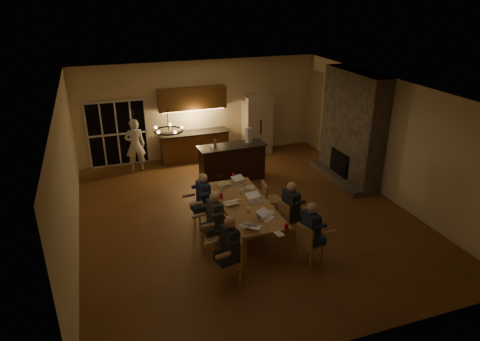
% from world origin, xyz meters
% --- Properties ---
extents(floor, '(9.00, 9.00, 0.00)m').
position_xyz_m(floor, '(0.00, 0.00, 0.00)').
color(floor, brown).
rests_on(floor, ground).
extents(back_wall, '(8.00, 0.04, 3.20)m').
position_xyz_m(back_wall, '(0.00, 4.52, 1.60)').
color(back_wall, beige).
rests_on(back_wall, ground).
extents(left_wall, '(0.04, 9.00, 3.20)m').
position_xyz_m(left_wall, '(-4.02, 0.00, 1.60)').
color(left_wall, beige).
rests_on(left_wall, ground).
extents(right_wall, '(0.04, 9.00, 3.20)m').
position_xyz_m(right_wall, '(4.02, 0.00, 1.60)').
color(right_wall, beige).
rests_on(right_wall, ground).
extents(ceiling, '(8.00, 9.00, 0.04)m').
position_xyz_m(ceiling, '(0.00, 0.00, 3.22)').
color(ceiling, white).
rests_on(ceiling, back_wall).
extents(french_doors, '(1.86, 0.08, 2.10)m').
position_xyz_m(french_doors, '(-2.70, 4.47, 1.05)').
color(french_doors, black).
rests_on(french_doors, ground).
extents(fireplace, '(0.58, 2.50, 3.20)m').
position_xyz_m(fireplace, '(3.70, 1.20, 1.60)').
color(fireplace, '#62564D').
rests_on(fireplace, ground).
extents(kitchenette, '(2.24, 0.68, 2.40)m').
position_xyz_m(kitchenette, '(-0.30, 4.20, 1.20)').
color(kitchenette, brown).
rests_on(kitchenette, ground).
extents(refrigerator, '(0.90, 0.68, 2.00)m').
position_xyz_m(refrigerator, '(1.90, 4.15, 1.00)').
color(refrigerator, beige).
rests_on(refrigerator, ground).
extents(dining_table, '(1.10, 2.73, 0.75)m').
position_xyz_m(dining_table, '(-0.29, -0.74, 0.38)').
color(dining_table, '#B18747').
rests_on(dining_table, ground).
extents(bar_island, '(2.00, 0.73, 1.08)m').
position_xyz_m(bar_island, '(0.36, 2.20, 0.54)').
color(bar_island, black).
rests_on(bar_island, ground).
extents(chair_left_near, '(0.52, 0.52, 0.89)m').
position_xyz_m(chair_left_near, '(-1.15, -2.27, 0.45)').
color(chair_left_near, tan).
rests_on(chair_left_near, ground).
extents(chair_left_mid, '(0.56, 0.56, 0.89)m').
position_xyz_m(chair_left_mid, '(-1.19, -1.32, 0.45)').
color(chair_left_mid, tan).
rests_on(chair_left_mid, ground).
extents(chair_left_far, '(0.49, 0.49, 0.89)m').
position_xyz_m(chair_left_far, '(-1.12, -0.12, 0.45)').
color(chair_left_far, tan).
rests_on(chair_left_far, ground).
extents(chair_right_near, '(0.56, 0.56, 0.89)m').
position_xyz_m(chair_right_near, '(0.60, -2.28, 0.45)').
color(chair_right_near, tan).
rests_on(chair_right_near, ground).
extents(chair_right_mid, '(0.51, 0.51, 0.89)m').
position_xyz_m(chair_right_mid, '(0.64, -1.24, 0.45)').
color(chair_right_mid, tan).
rests_on(chair_right_mid, ground).
extents(chair_right_far, '(0.50, 0.50, 0.89)m').
position_xyz_m(chair_right_far, '(0.62, -0.20, 0.45)').
color(chair_right_far, tan).
rests_on(chair_right_far, ground).
extents(person_left_near, '(0.71, 0.71, 1.38)m').
position_xyz_m(person_left_near, '(-1.17, -2.31, 0.69)').
color(person_left_near, '#272B32').
rests_on(person_left_near, ground).
extents(person_right_near, '(0.62, 0.62, 1.38)m').
position_xyz_m(person_right_near, '(0.57, -2.31, 0.69)').
color(person_right_near, navy).
rests_on(person_right_near, ground).
extents(person_left_mid, '(0.69, 0.69, 1.38)m').
position_xyz_m(person_left_mid, '(-1.14, -1.20, 0.69)').
color(person_left_mid, '#373B41').
rests_on(person_left_mid, ground).
extents(person_right_mid, '(0.69, 0.69, 1.38)m').
position_xyz_m(person_right_mid, '(0.61, -1.28, 0.69)').
color(person_right_mid, '#272B32').
rests_on(person_right_mid, ground).
extents(person_left_far, '(0.67, 0.67, 1.38)m').
position_xyz_m(person_left_far, '(-1.13, -0.18, 0.69)').
color(person_left_far, navy).
rests_on(person_left_far, ground).
extents(standing_person, '(0.62, 0.41, 1.67)m').
position_xyz_m(standing_person, '(-2.25, 3.84, 0.84)').
color(standing_person, white).
rests_on(standing_person, ground).
extents(chandelier, '(0.57, 0.57, 0.03)m').
position_xyz_m(chandelier, '(-1.97, -1.00, 2.75)').
color(chandelier, black).
rests_on(chandelier, ceiling).
extents(laptop_a, '(0.42, 0.42, 0.23)m').
position_xyz_m(laptop_a, '(-0.50, -1.80, 0.86)').
color(laptop_a, silver).
rests_on(laptop_a, dining_table).
extents(laptop_b, '(0.42, 0.41, 0.23)m').
position_xyz_m(laptop_b, '(-0.08, -1.57, 0.86)').
color(laptop_b, silver).
rests_on(laptop_b, dining_table).
extents(laptop_c, '(0.33, 0.30, 0.23)m').
position_xyz_m(laptop_c, '(-0.59, -0.65, 0.86)').
color(laptop_c, silver).
rests_on(laptop_c, dining_table).
extents(laptop_d, '(0.35, 0.32, 0.23)m').
position_xyz_m(laptop_d, '(-0.05, -0.74, 0.86)').
color(laptop_d, silver).
rests_on(laptop_d, dining_table).
extents(laptop_e, '(0.32, 0.28, 0.23)m').
position_xyz_m(laptop_e, '(-0.46, 0.40, 0.86)').
color(laptop_e, silver).
rests_on(laptop_e, dining_table).
extents(laptop_f, '(0.39, 0.36, 0.23)m').
position_xyz_m(laptop_f, '(-0.05, 0.29, 0.86)').
color(laptop_f, silver).
rests_on(laptop_f, dining_table).
extents(mug_front, '(0.08, 0.08, 0.10)m').
position_xyz_m(mug_front, '(-0.37, -1.15, 0.80)').
color(mug_front, silver).
rests_on(mug_front, dining_table).
extents(mug_mid, '(0.08, 0.08, 0.10)m').
position_xyz_m(mug_mid, '(-0.21, -0.23, 0.80)').
color(mug_mid, silver).
rests_on(mug_mid, dining_table).
extents(mug_back, '(0.08, 0.08, 0.10)m').
position_xyz_m(mug_back, '(-0.61, 0.07, 0.80)').
color(mug_back, silver).
rests_on(mug_back, dining_table).
extents(redcup_near, '(0.08, 0.08, 0.12)m').
position_xyz_m(redcup_near, '(0.13, -2.08, 0.81)').
color(redcup_near, '#B40C1E').
rests_on(redcup_near, dining_table).
extents(redcup_mid, '(0.09, 0.09, 0.12)m').
position_xyz_m(redcup_mid, '(-0.74, -0.31, 0.81)').
color(redcup_mid, '#B40C1E').
rests_on(redcup_mid, dining_table).
extents(redcup_far, '(0.08, 0.08, 0.12)m').
position_xyz_m(redcup_far, '(-0.10, 0.68, 0.81)').
color(redcup_far, '#B40C1E').
rests_on(redcup_far, dining_table).
extents(can_silver, '(0.07, 0.07, 0.12)m').
position_xyz_m(can_silver, '(-0.24, -1.44, 0.81)').
color(can_silver, '#B2B2B7').
rests_on(can_silver, dining_table).
extents(can_cola, '(0.06, 0.06, 0.12)m').
position_xyz_m(can_cola, '(-0.49, 0.72, 0.81)').
color(can_cola, '#3F0F0C').
rests_on(can_cola, dining_table).
extents(plate_near, '(0.23, 0.23, 0.02)m').
position_xyz_m(plate_near, '(0.05, -1.35, 0.76)').
color(plate_near, silver).
rests_on(plate_near, dining_table).
extents(plate_left, '(0.28, 0.28, 0.02)m').
position_xyz_m(plate_left, '(-0.62, -1.70, 0.76)').
color(plate_left, silver).
rests_on(plate_left, dining_table).
extents(plate_far, '(0.24, 0.24, 0.02)m').
position_xyz_m(plate_far, '(0.11, 0.00, 0.76)').
color(plate_far, silver).
rests_on(plate_far, dining_table).
extents(notepad, '(0.18, 0.23, 0.01)m').
position_xyz_m(notepad, '(-0.10, -2.23, 0.76)').
color(notepad, white).
rests_on(notepad, dining_table).
extents(bar_bottle, '(0.08, 0.08, 0.24)m').
position_xyz_m(bar_bottle, '(-0.15, 2.19, 1.20)').
color(bar_bottle, '#99999E').
rests_on(bar_bottle, bar_island).
extents(bar_blender, '(0.18, 0.18, 0.45)m').
position_xyz_m(bar_blender, '(0.90, 2.27, 1.31)').
color(bar_blender, silver).
rests_on(bar_blender, bar_island).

